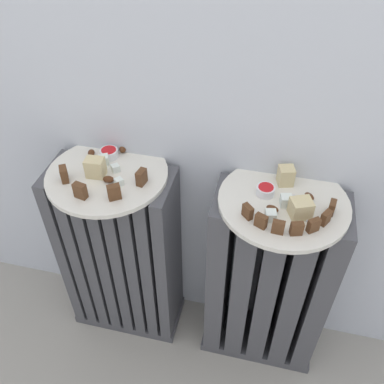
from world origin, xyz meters
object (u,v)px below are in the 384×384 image
object	(u,v)px
radiator_left	(122,256)
plate_left	(107,174)
radiator_right	(267,284)
jam_bowl_left	(109,153)
plate_right	(283,202)
jam_bowl_right	(266,190)
fork	(299,207)

from	to	relation	value
radiator_left	plate_left	world-z (taller)	plate_left
radiator_right	jam_bowl_left	xyz separation A→B (m)	(-0.46, 0.07, 0.34)
plate_right	jam_bowl_right	world-z (taller)	jam_bowl_right
plate_right	jam_bowl_left	distance (m)	0.47
radiator_right	jam_bowl_right	bearing A→B (deg)	165.01
radiator_left	fork	size ratio (longest dim) A/B	6.66
radiator_left	plate_left	bearing A→B (deg)	135.00
jam_bowl_left	radiator_left	bearing A→B (deg)	-74.09
jam_bowl_right	fork	distance (m)	0.09
radiator_right	plate_left	distance (m)	0.55
radiator_left	plate_left	xyz separation A→B (m)	(-0.00, 0.00, 0.32)
plate_left	radiator_right	bearing A→B (deg)	0.00
radiator_left	plate_left	size ratio (longest dim) A/B	2.02
jam_bowl_left	radiator_right	bearing A→B (deg)	-8.10
radiator_right	plate_left	size ratio (longest dim) A/B	2.02
plate_right	jam_bowl_right	distance (m)	0.05
radiator_left	radiator_right	bearing A→B (deg)	0.00
fork	radiator_right	bearing A→B (deg)	153.01
plate_left	plate_right	size ratio (longest dim) A/B	1.00
radiator_left	plate_right	world-z (taller)	plate_right
radiator_left	jam_bowl_left	distance (m)	0.35
jam_bowl_left	jam_bowl_right	bearing A→B (deg)	-7.34
plate_right	radiator_right	bearing A→B (deg)	0.00
plate_left	plate_right	xyz separation A→B (m)	(0.44, 0.00, 0.00)
fork	jam_bowl_right	bearing A→B (deg)	159.54
radiator_right	jam_bowl_left	bearing A→B (deg)	171.90
radiator_right	plate_right	distance (m)	0.32
radiator_left	plate_right	bearing A→B (deg)	0.00
radiator_left	plate_right	distance (m)	0.55
plate_right	fork	xyz separation A→B (m)	(0.04, -0.02, 0.01)
plate_right	jam_bowl_left	xyz separation A→B (m)	(-0.46, 0.07, 0.02)
radiator_right	plate_right	bearing A→B (deg)	0.00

